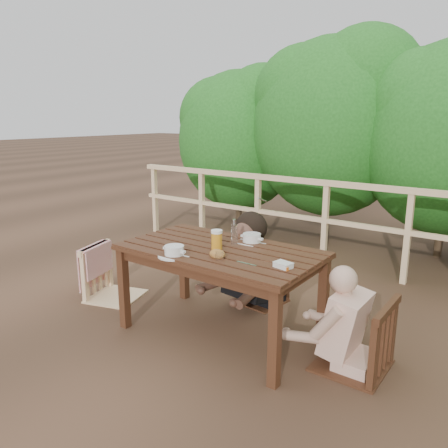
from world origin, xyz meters
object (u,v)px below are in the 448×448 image
Objects in this scene: soup_far at (252,238)px; bottle at (234,233)px; table at (220,292)px; chair_far at (261,260)px; butter_tub at (283,266)px; chair_right at (356,302)px; beer_glass at (217,241)px; woman at (263,232)px; soup_near at (174,251)px; diner_right at (362,288)px; chair_left at (113,250)px; bread_roll at (217,254)px; tumbler at (219,257)px.

bottle is at bearing -113.57° from soup_far.
table is 6.91× the size of bottle.
butter_tub is (0.68, -0.84, 0.32)m from chair_far.
chair_right is 1.09m from beer_glass.
soup_near is (-0.11, -1.08, 0.07)m from woman.
diner_right is 1.33m from soup_near.
chair_left is at bearing 163.69° from soup_near.
soup_far is (0.10, 0.29, 0.39)m from table.
chair_left is at bearing 172.62° from bread_roll.
chair_far is 6.74× the size of bread_roll.
soup_near is 0.52m from bottle.
chair_right reaches higher than soup_far.
bottle reaches higher than beer_glass.
tumbler is 0.46m from butter_tub.
bread_roll is 0.19m from beer_glass.
butter_tub is at bearing -23.41° from bottle.
bread_roll is (0.18, -0.92, 0.33)m from chair_far.
soup_near is at bearing -164.22° from tumbler.
woman reaches higher than tumbler.
soup_near is (-1.20, -0.48, 0.26)m from chair_right.
tumbler is (-0.86, -0.39, 0.25)m from chair_right.
beer_glass is at bearing -108.56° from chair_left.
soup_far is (0.17, -0.46, 0.07)m from woman.
diner_right is at bearing -102.87° from chair_left.
chair_right reaches higher than beer_glass.
butter_tub is at bearing -109.99° from chair_left.
bottle is 3.08× the size of tumbler.
chair_right is 0.55m from butter_tub.
soup_far is at bearing 73.68° from beer_glass.
chair_far is 1.28m from diner_right.
tumbler is (1.42, -0.22, 0.26)m from chair_left.
tumbler is (0.34, 0.10, -0.00)m from soup_near.
woman reaches higher than soup_near.
table is 0.72m from butter_tub.
diner_right reaches higher than soup_far.
soup_far is 1.11× the size of bottle.
chair_far is 0.72m from bottle.
tumbler is (0.17, -0.23, 0.39)m from table.
beer_glass is 0.76× the size of bottle.
diner_right is 16.55× the size of tumbler.
butter_tub is (-0.45, -0.26, 0.14)m from diner_right.
bread_roll is 0.35m from bottle.
diner_right is at bearing 8.28° from table.
bottle is (-0.99, -0.02, 0.33)m from chair_right.
soup_far is at bearing 152.45° from butter_tub.
bottle reaches higher than butter_tub.
soup_far is (0.17, -0.44, 0.33)m from chair_far.
chair_far is 1.12m from butter_tub.
table is at bearing 93.97° from beer_glass.
woman is at bearing -74.17° from chair_left.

